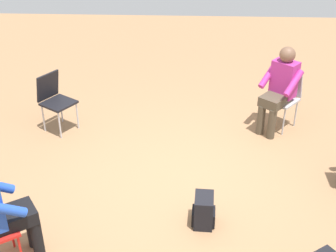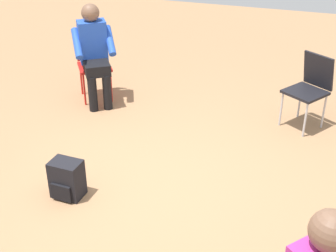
{
  "view_description": "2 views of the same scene",
  "coord_description": "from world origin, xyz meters",
  "px_view_note": "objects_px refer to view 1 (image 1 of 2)",
  "views": [
    {
      "loc": [
        -4.55,
        -0.02,
        3.47
      ],
      "look_at": [
        0.3,
        0.19,
        0.66
      ],
      "focal_mm": 50.0,
      "sensor_mm": 36.0,
      "label": 1
    },
    {
      "loc": [
        1.31,
        -3.26,
        2.64
      ],
      "look_at": [
        0.17,
        0.2,
        0.64
      ],
      "focal_mm": 50.0,
      "sensor_mm": 36.0,
      "label": 2
    }
  ],
  "objects_px": {
    "backpack_near_laptop_user": "(204,212)",
    "person_in_magenta": "(280,86)",
    "chair_northeast": "(55,98)",
    "chair_southeast": "(284,95)"
  },
  "relations": [
    {
      "from": "backpack_near_laptop_user",
      "to": "person_in_magenta",
      "type": "bearing_deg",
      "value": -27.57
    },
    {
      "from": "chair_northeast",
      "to": "person_in_magenta",
      "type": "relative_size",
      "value": 0.69
    },
    {
      "from": "person_in_magenta",
      "to": "backpack_near_laptop_user",
      "type": "distance_m",
      "value": 2.42
    },
    {
      "from": "chair_northeast",
      "to": "backpack_near_laptop_user",
      "type": "distance_m",
      "value": 2.89
    },
    {
      "from": "chair_southeast",
      "to": "person_in_magenta",
      "type": "bearing_deg",
      "value": 90.0
    },
    {
      "from": "chair_southeast",
      "to": "person_in_magenta",
      "type": "relative_size",
      "value": 0.69
    },
    {
      "from": "chair_southeast",
      "to": "backpack_near_laptop_user",
      "type": "xyz_separation_m",
      "value": [
        -2.22,
        1.2,
        -0.34
      ]
    },
    {
      "from": "chair_northeast",
      "to": "person_in_magenta",
      "type": "height_order",
      "value": "person_in_magenta"
    },
    {
      "from": "chair_northeast",
      "to": "chair_southeast",
      "type": "xyz_separation_m",
      "value": [
        0.25,
        -3.28,
        0.0
      ]
    },
    {
      "from": "chair_southeast",
      "to": "backpack_near_laptop_user",
      "type": "distance_m",
      "value": 2.55
    }
  ]
}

